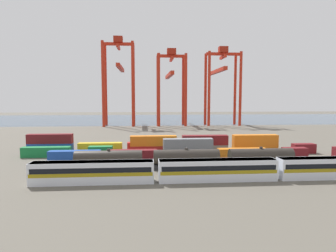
# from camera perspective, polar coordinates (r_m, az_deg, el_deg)

# --- Properties ---
(ground_plane) EXTENTS (420.00, 420.00, 0.00)m
(ground_plane) POSITION_cam_1_polar(r_m,az_deg,el_deg) (117.18, 0.42, -2.00)
(ground_plane) COLOR #5B564C
(harbour_water) EXTENTS (400.00, 110.00, 0.01)m
(harbour_water) POSITION_cam_1_polar(r_m,az_deg,el_deg) (217.17, -1.85, 1.39)
(harbour_water) COLOR #384C60
(harbour_water) RESTS_ON ground_plane
(passenger_train) EXTENTS (66.30, 3.14, 3.90)m
(passenger_train) POSITION_cam_1_polar(r_m,az_deg,el_deg) (55.18, 9.53, -8.18)
(passenger_train) COLOR silver
(passenger_train) RESTS_ON ground_plane
(freight_tank_row) EXTENTS (46.46, 3.09, 4.55)m
(freight_tank_row) POSITION_cam_1_polar(r_m,az_deg,el_deg) (63.23, 3.56, -6.34)
(freight_tank_row) COLOR #232326
(freight_tank_row) RESTS_ON ground_plane
(shipping_container_0) EXTENTS (12.10, 2.44, 2.60)m
(shipping_container_0) POSITION_cam_1_polar(r_m,az_deg,el_deg) (74.07, -17.54, -5.55)
(shipping_container_0) COLOR #1C4299
(shipping_container_0) RESTS_ON ground_plane
(shipping_container_1) EXTENTS (12.10, 2.44, 2.60)m
(shipping_container_1) POSITION_cam_1_polar(r_m,az_deg,el_deg) (72.23, -6.93, -5.61)
(shipping_container_1) COLOR maroon
(shipping_container_1) RESTS_ON ground_plane
(shipping_container_2) EXTENTS (12.10, 2.44, 2.60)m
(shipping_container_2) POSITION_cam_1_polar(r_m,az_deg,el_deg) (72.91, 3.85, -5.48)
(shipping_container_2) COLOR #197538
(shipping_container_2) RESTS_ON ground_plane
(shipping_container_3) EXTENTS (12.10, 2.44, 2.60)m
(shipping_container_3) POSITION_cam_1_polar(r_m,az_deg,el_deg) (72.47, 3.86, -3.46)
(shipping_container_3) COLOR slate
(shipping_container_3) RESTS_ON shipping_container_2
(shipping_container_4) EXTENTS (12.10, 2.44, 2.60)m
(shipping_container_4) POSITION_cam_1_polar(r_m,az_deg,el_deg) (76.05, 14.08, -5.18)
(shipping_container_4) COLOR orange
(shipping_container_4) RESTS_ON ground_plane
(shipping_container_5) EXTENTS (6.04, 2.44, 2.60)m
(shipping_container_5) POSITION_cam_1_polar(r_m,az_deg,el_deg) (81.38, 23.22, -4.77)
(shipping_container_5) COLOR maroon
(shipping_container_5) RESTS_ON ground_plane
(shipping_container_8) EXTENTS (12.10, 2.44, 2.60)m
(shipping_container_8) POSITION_cam_1_polar(r_m,az_deg,el_deg) (82.18, -22.42, -4.64)
(shipping_container_8) COLOR #197538
(shipping_container_8) RESTS_ON ground_plane
(shipping_container_9) EXTENTS (6.04, 2.44, 2.60)m
(shipping_container_9) POSITION_cam_1_polar(r_m,az_deg,el_deg) (79.04, -12.87, -4.76)
(shipping_container_9) COLOR #197538
(shipping_container_9) RESTS_ON ground_plane
(shipping_container_10) EXTENTS (12.10, 2.44, 2.60)m
(shipping_container_10) POSITION_cam_1_polar(r_m,az_deg,el_deg) (78.22, -2.83, -4.73)
(shipping_container_10) COLOR #AD211C
(shipping_container_10) RESTS_ON ground_plane
(shipping_container_11) EXTENTS (12.10, 2.44, 2.60)m
(shipping_container_11) POSITION_cam_1_polar(r_m,az_deg,el_deg) (77.81, -2.83, -2.85)
(shipping_container_11) COLOR orange
(shipping_container_11) RESTS_ON shipping_container_10
(shipping_container_12) EXTENTS (12.10, 2.44, 2.60)m
(shipping_container_12) POSITION_cam_1_polar(r_m,az_deg,el_deg) (79.79, 7.12, -4.57)
(shipping_container_12) COLOR slate
(shipping_container_12) RESTS_ON ground_plane
(shipping_container_13) EXTENTS (12.10, 2.44, 2.60)m
(shipping_container_13) POSITION_cam_1_polar(r_m,az_deg,el_deg) (79.39, 7.14, -2.72)
(shipping_container_13) COLOR maroon
(shipping_container_13) RESTS_ON shipping_container_12
(shipping_container_14) EXTENTS (12.10, 2.44, 2.60)m
(shipping_container_14) POSITION_cam_1_polar(r_m,az_deg,el_deg) (83.62, 16.41, -4.29)
(shipping_container_14) COLOR orange
(shipping_container_14) RESTS_ON ground_plane
(shipping_container_15) EXTENTS (12.10, 2.44, 2.60)m
(shipping_container_15) POSITION_cam_1_polar(r_m,az_deg,el_deg) (83.24, 16.46, -2.52)
(shipping_container_15) COLOR orange
(shipping_container_15) RESTS_ON shipping_container_14
(shipping_container_16) EXTENTS (6.04, 2.44, 2.60)m
(shipping_container_16) POSITION_cam_1_polar(r_m,az_deg,el_deg) (89.43, 24.68, -3.95)
(shipping_container_16) COLOR maroon
(shipping_container_16) RESTS_ON ground_plane
(shipping_container_17) EXTENTS (12.10, 2.44, 2.60)m
(shipping_container_17) POSITION_cam_1_polar(r_m,az_deg,el_deg) (88.21, -21.73, -3.96)
(shipping_container_17) COLOR #1C4299
(shipping_container_17) RESTS_ON ground_plane
(shipping_container_18) EXTENTS (12.10, 2.44, 2.60)m
(shipping_container_18) POSITION_cam_1_polar(r_m,az_deg,el_deg) (87.84, -21.79, -2.28)
(shipping_container_18) COLOR maroon
(shipping_container_18) RESTS_ON shipping_container_17
(shipping_container_19) EXTENTS (12.10, 2.44, 2.60)m
(shipping_container_19) POSITION_cam_1_polar(r_m,az_deg,el_deg) (85.16, -12.93, -4.03)
(shipping_container_19) COLOR gold
(shipping_container_19) RESTS_ON ground_plane
(shipping_container_20) EXTENTS (12.10, 2.44, 2.60)m
(shipping_container_20) POSITION_cam_1_polar(r_m,az_deg,el_deg) (84.24, -3.71, -4.01)
(shipping_container_20) COLOR #AD211C
(shipping_container_20) RESTS_ON ground_plane
(shipping_container_21) EXTENTS (12.10, 2.44, 2.60)m
(shipping_container_21) POSITION_cam_1_polar(r_m,az_deg,el_deg) (85.50, 5.48, -3.88)
(shipping_container_21) COLOR #AD211C
(shipping_container_21) RESTS_ON ground_plane
(gantry_crane_west) EXTENTS (17.12, 36.26, 48.08)m
(gantry_crane_west) POSITION_cam_1_polar(r_m,az_deg,el_deg) (167.20, -9.41, 9.95)
(gantry_crane_west) COLOR red
(gantry_crane_west) RESTS_ON ground_plane
(gantry_crane_central) EXTENTS (16.10, 39.99, 42.01)m
(gantry_crane_central) POSITION_cam_1_polar(r_m,az_deg,el_deg) (167.91, 0.56, 8.90)
(gantry_crane_central) COLOR red
(gantry_crane_central) RESTS_ON ground_plane
(gantry_crane_east) EXTENTS (18.95, 40.81, 43.46)m
(gantry_crane_east) POSITION_cam_1_polar(r_m,az_deg,el_deg) (172.93, 10.20, 9.15)
(gantry_crane_east) COLOR red
(gantry_crane_east) RESTS_ON ground_plane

